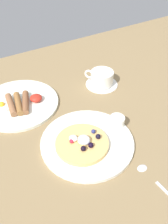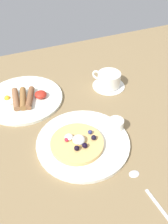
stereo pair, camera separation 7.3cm
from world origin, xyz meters
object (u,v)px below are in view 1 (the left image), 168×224
breakfast_plate (19,103)px  teaspoon (153,178)px  pancake_plate (87,142)px  syrup_ramekin (117,121)px  coffee_saucer (102,84)px  coffee_cup (102,77)px

breakfast_plate → teaspoon: (0.20, -0.46, -0.00)m
pancake_plate → syrup_ramekin: size_ratio=5.82×
pancake_plate → teaspoon: (0.08, -0.19, -0.00)m
coffee_saucer → teaspoon: 0.43m
breakfast_plate → teaspoon: bearing=-67.1°
pancake_plate → breakfast_plate: size_ratio=0.99×
breakfast_plate → coffee_saucer: breakfast_plate is taller
coffee_cup → teaspoon: 0.44m
breakfast_plate → coffee_cup: bearing=-8.0°
coffee_saucer → syrup_ramekin: bearing=-112.4°
syrup_ramekin → coffee_cup: coffee_cup is taller
pancake_plate → coffee_saucer: bearing=48.2°
coffee_saucer → breakfast_plate: bearing=171.9°
pancake_plate → coffee_saucer: pancake_plate is taller
pancake_plate → syrup_ramekin: bearing=5.8°
coffee_saucer → teaspoon: same height
coffee_cup → teaspoon: size_ratio=0.62×
syrup_ramekin → coffee_saucer: syrup_ramekin is taller
syrup_ramekin → breakfast_plate: size_ratio=0.17×
breakfast_plate → coffee_cup: (0.31, -0.04, 0.03)m
pancake_plate → coffee_saucer: 0.31m
pancake_plate → coffee_cup: coffee_cup is taller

